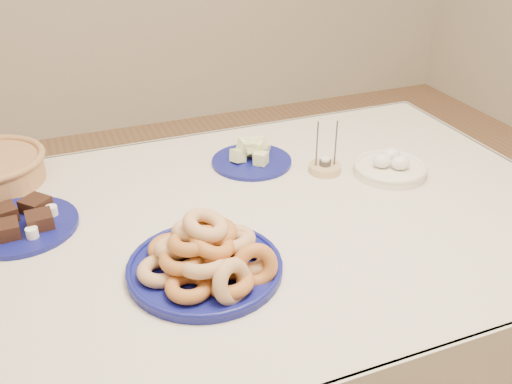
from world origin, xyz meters
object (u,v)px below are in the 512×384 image
Objects in this scene: donut_platter at (207,257)px; candle_holder at (325,167)px; brownie_plate at (21,223)px; egg_bowl at (390,167)px; melon_plate at (252,155)px; dining_table at (249,252)px.

candle_holder is at bearing 35.75° from donut_platter.
brownie_plate is 0.83m from candle_holder.
brownie_plate is 1.28× the size of egg_bowl.
melon_plate is at bearing 147.48° from egg_bowl.
dining_table is 0.34m from melon_plate.
donut_platter reaches higher than melon_plate.
donut_platter reaches higher than dining_table.
donut_platter is at bearing -132.69° from dining_table.
dining_table is 6.25× the size of egg_bowl.
brownie_plate is at bearing 179.55° from candle_holder.
brownie_plate is at bearing 174.82° from egg_bowl.
melon_plate is at bearing 58.29° from donut_platter.
melon_plate is at bearing 142.68° from candle_holder.
candle_holder reaches higher than dining_table.
dining_table is at bearing -171.47° from egg_bowl.
candle_holder is at bearing -37.32° from melon_plate.
melon_plate is 0.93× the size of egg_bowl.
brownie_plate reaches higher than dining_table.
candle_holder is 0.57× the size of egg_bowl.
dining_table is 0.35m from candle_holder.
egg_bowl is at bearing -32.52° from melon_plate.
candle_holder is at bearing 27.33° from dining_table.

